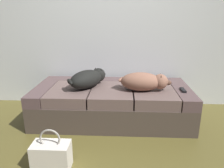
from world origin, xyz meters
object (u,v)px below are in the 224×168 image
object	(u,v)px
couch	(112,103)
dog_dark	(88,78)
tv_remote	(183,90)
handbag	(52,156)
dog_tan	(144,82)

from	to	relation	value
couch	dog_dark	bearing A→B (deg)	-174.73
dog_dark	tv_remote	bearing A→B (deg)	-4.74
tv_remote	handbag	size ratio (longest dim) A/B	0.40
dog_dark	handbag	xyz separation A→B (m)	(-0.18, -0.97, -0.41)
couch	handbag	world-z (taller)	couch
couch	handbag	bearing A→B (deg)	-115.36
dog_dark	tv_remote	xyz separation A→B (m)	(1.13, -0.09, -0.10)
dog_tan	handbag	world-z (taller)	dog_tan
dog_tan	handbag	bearing A→B (deg)	-134.26
tv_remote	dog_tan	bearing A→B (deg)	179.43
dog_dark	handbag	world-z (taller)	dog_dark
dog_dark	dog_tan	size ratio (longest dim) A/B	0.92
couch	dog_dark	xyz separation A→B (m)	(-0.29, -0.03, 0.32)
dog_tan	tv_remote	world-z (taller)	dog_tan
couch	handbag	xyz separation A→B (m)	(-0.47, -0.99, -0.09)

